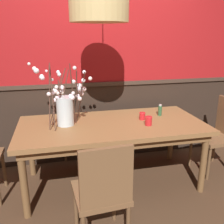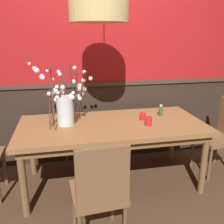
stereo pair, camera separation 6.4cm
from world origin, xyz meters
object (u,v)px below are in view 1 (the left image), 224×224
(chair_head_east_end, at_px, (220,132))
(candle_holder_nearer_center, at_px, (149,121))
(pendant_lamp, at_px, (99,8))
(dining_table, at_px, (112,130))
(vase_with_blossoms, at_px, (65,107))
(candle_holder_nearer_edge, at_px, (142,116))
(condiment_bottle, at_px, (160,110))
(chair_far_side_left, at_px, (75,121))
(chair_near_side_left, at_px, (103,191))

(chair_head_east_end, xyz_separation_m, candle_holder_nearer_center, (-1.02, -0.16, 0.28))
(candle_holder_nearer_center, height_order, pendant_lamp, pendant_lamp)
(dining_table, height_order, vase_with_blossoms, vase_with_blossoms)
(candle_holder_nearer_center, distance_m, candle_holder_nearer_edge, 0.19)
(dining_table, height_order, condiment_bottle, condiment_bottle)
(candle_holder_nearer_center, bearing_deg, chair_far_side_left, 124.21)
(dining_table, relative_size, pendant_lamp, 1.78)
(candle_holder_nearer_center, xyz_separation_m, condiment_bottle, (0.26, 0.29, 0.02))
(chair_near_side_left, height_order, chair_far_side_left, chair_near_side_left)
(chair_far_side_left, distance_m, pendant_lamp, 1.74)
(chair_near_side_left, distance_m, candle_holder_nearer_edge, 1.17)
(vase_with_blossoms, bearing_deg, chair_head_east_end, -1.91)
(chair_near_side_left, height_order, candle_holder_nearer_center, chair_near_side_left)
(chair_near_side_left, xyz_separation_m, pendant_lamp, (0.14, 0.80, 1.39))
(condiment_bottle, bearing_deg, candle_holder_nearer_center, -131.32)
(candle_holder_nearer_center, height_order, condiment_bottle, condiment_bottle)
(chair_far_side_left, relative_size, vase_with_blossoms, 1.30)
(chair_head_east_end, bearing_deg, chair_far_side_left, 152.99)
(candle_holder_nearer_edge, xyz_separation_m, condiment_bottle, (0.26, 0.10, 0.02))
(chair_far_side_left, distance_m, candle_holder_nearer_center, 1.29)
(dining_table, bearing_deg, candle_holder_nearer_center, -22.01)
(chair_near_side_left, bearing_deg, candle_holder_nearer_edge, 55.33)
(chair_near_side_left, relative_size, pendant_lamp, 0.82)
(chair_far_side_left, distance_m, condiment_bottle, 1.26)
(chair_far_side_left, xyz_separation_m, vase_with_blossoms, (-0.16, -0.82, 0.45))
(candle_holder_nearer_center, relative_size, pendant_lamp, 0.09)
(chair_far_side_left, bearing_deg, chair_near_side_left, -88.23)
(chair_head_east_end, bearing_deg, dining_table, -179.64)
(dining_table, relative_size, candle_holder_nearer_edge, 23.88)
(dining_table, bearing_deg, chair_near_side_left, -107.43)
(chair_far_side_left, height_order, vase_with_blossoms, vase_with_blossoms)
(vase_with_blossoms, bearing_deg, condiment_bottle, 3.58)
(pendant_lamp, bearing_deg, candle_holder_nearer_edge, 15.31)
(condiment_bottle, distance_m, pendant_lamp, 1.37)
(chair_head_east_end, height_order, condiment_bottle, chair_head_east_end)
(chair_near_side_left, height_order, pendant_lamp, pendant_lamp)
(candle_holder_nearer_center, xyz_separation_m, candle_holder_nearer_edge, (-0.00, 0.19, -0.01))
(chair_head_east_end, bearing_deg, chair_near_side_left, -151.62)
(dining_table, relative_size, chair_near_side_left, 2.16)
(dining_table, xyz_separation_m, condiment_bottle, (0.63, 0.14, 0.15))
(condiment_bottle, relative_size, pendant_lamp, 0.12)
(chair_far_side_left, distance_m, vase_with_blossoms, 0.95)
(dining_table, height_order, chair_head_east_end, chair_head_east_end)
(chair_head_east_end, distance_m, pendant_lamp, 2.08)
(chair_far_side_left, height_order, pendant_lamp, pendant_lamp)
(candle_holder_nearer_center, distance_m, condiment_bottle, 0.39)
(chair_far_side_left, bearing_deg, vase_with_blossoms, -101.37)
(chair_head_east_end, distance_m, condiment_bottle, 0.83)
(chair_far_side_left, bearing_deg, condiment_bottle, -37.78)
(chair_head_east_end, relative_size, pendant_lamp, 0.82)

